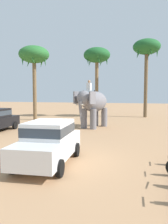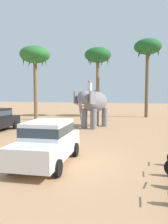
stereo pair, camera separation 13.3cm
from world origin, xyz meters
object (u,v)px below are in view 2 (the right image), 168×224
object	(u,v)px
palm_tree_near_hut	(148,49)
car_sedan_foreground	(47,141)
palm_tree_behind_elephant	(35,57)
elephant_with_mahout	(93,104)
palm_tree_left_of_road	(98,57)

from	to	relation	value
palm_tree_near_hut	car_sedan_foreground	bearing A→B (deg)	-100.49
palm_tree_behind_elephant	palm_tree_near_hut	distance (m)	13.02
car_sedan_foreground	elephant_with_mahout	size ratio (longest dim) A/B	1.05
elephant_with_mahout	palm_tree_behind_elephant	distance (m)	9.49
car_sedan_foreground	palm_tree_left_of_road	size ratio (longest dim) A/B	0.51
palm_tree_behind_elephant	palm_tree_near_hut	bearing A→B (deg)	27.83
palm_tree_behind_elephant	palm_tree_left_of_road	world-z (taller)	palm_tree_left_of_road
car_sedan_foreground	elephant_with_mahout	bearing A→B (deg)	93.01
car_sedan_foreground	palm_tree_near_hut	world-z (taller)	palm_tree_near_hut
car_sedan_foreground	palm_tree_behind_elephant	size ratio (longest dim) A/B	0.54
car_sedan_foreground	palm_tree_left_of_road	world-z (taller)	palm_tree_left_of_road
palm_tree_behind_elephant	palm_tree_near_hut	xyz separation A→B (m)	(11.45, 6.05, 1.28)
elephant_with_mahout	palm_tree_near_hut	xyz separation A→B (m)	(4.15, 9.82, 6.02)
car_sedan_foreground	palm_tree_behind_elephant	xyz separation A→B (m)	(-7.82, 13.57, 5.81)
car_sedan_foreground	elephant_with_mahout	xyz separation A→B (m)	(-0.52, 9.80, 1.06)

